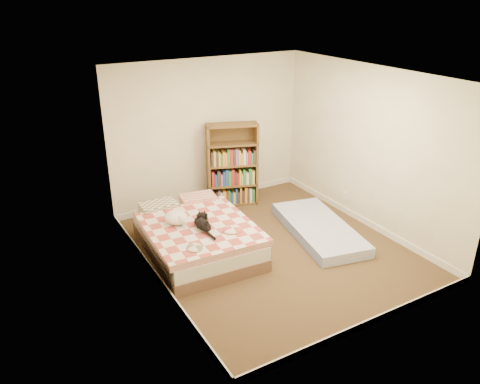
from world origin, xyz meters
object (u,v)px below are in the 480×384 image
floor_mattress (319,229)px  white_dog (177,217)px  bookshelf (232,174)px  bed (196,235)px  black_cat (202,223)px

floor_mattress → white_dog: 2.23m
bookshelf → floor_mattress: size_ratio=0.79×
bed → white_dog: bearing=167.6°
black_cat → white_dog: bearing=152.6°
bed → bookshelf: (1.24, 1.18, 0.30)m
black_cat → floor_mattress: bearing=15.9°
bed → bookshelf: 1.74m
bed → black_cat: 0.38m
white_dog → bookshelf: bearing=63.7°
floor_mattress → black_cat: (-1.86, 0.27, 0.45)m
bed → bookshelf: size_ratio=1.40×
bookshelf → black_cat: 1.88m
bookshelf → bed: bearing=-117.2°
bed → black_cat: (-0.01, -0.23, 0.30)m
bookshelf → white_dog: (-1.49, -1.11, 0.02)m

